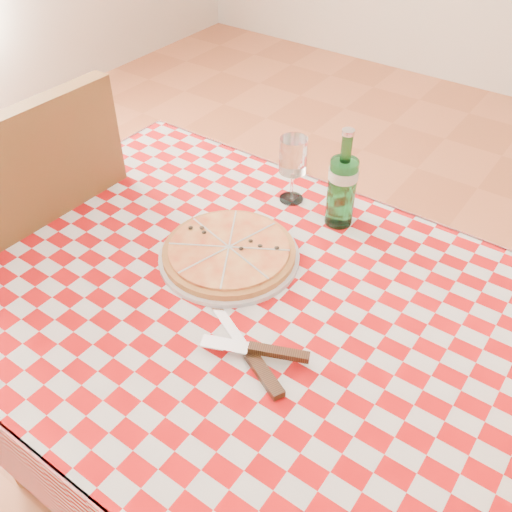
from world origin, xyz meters
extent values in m
plane|color=#9B5132|center=(0.00, 0.00, 0.00)|extent=(6.00, 6.00, 0.00)
cube|color=brown|center=(0.00, 0.00, 0.73)|extent=(1.20, 0.80, 0.04)
cylinder|color=brown|center=(-0.54, 0.34, 0.35)|extent=(0.06, 0.06, 0.71)
cube|color=#A60A0C|center=(0.00, 0.00, 0.75)|extent=(1.30, 0.90, 0.01)
cube|color=brown|center=(-0.74, -0.05, 0.50)|extent=(0.47, 0.47, 0.04)
cylinder|color=brown|center=(-0.54, 0.14, 0.24)|extent=(0.04, 0.04, 0.47)
cylinder|color=brown|center=(-0.94, 0.15, 0.24)|extent=(0.04, 0.04, 0.47)
cylinder|color=brown|center=(-0.54, -0.25, 0.24)|extent=(0.04, 0.04, 0.47)
cube|color=brown|center=(-0.53, -0.06, 0.77)|extent=(0.05, 0.46, 0.51)
camera|label=1|loc=(0.47, -0.63, 1.54)|focal=40.00mm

